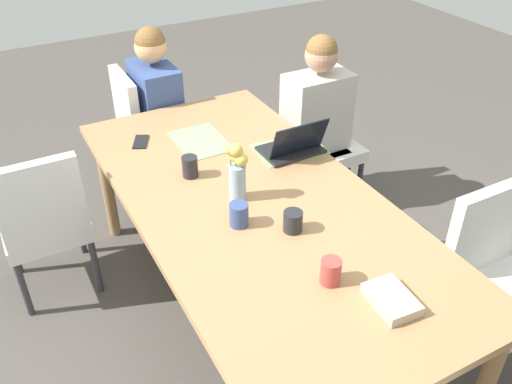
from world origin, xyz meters
name	(u,v)px	position (x,y,z in m)	size (l,w,h in m)	color
ground_plane	(256,315)	(0.00, 0.00, 0.00)	(10.00, 10.00, 0.00)	#4C4742
dining_table	(256,212)	(0.00, 0.00, 0.69)	(2.28, 1.09, 0.76)	#9E754C
chair_head_right_left_near	(146,128)	(1.42, 0.07, 0.50)	(0.44, 0.44, 0.90)	silver
person_head_right_left_near	(160,126)	(1.36, 0.00, 0.53)	(0.40, 0.36, 1.19)	#2D2D33
chair_near_left_mid	(317,133)	(0.82, -0.90, 0.50)	(0.44, 0.44, 0.90)	silver
person_near_left_mid	(316,136)	(0.74, -0.84, 0.53)	(0.36, 0.40, 1.19)	#2D2D33
chair_far_right_mid	(44,219)	(0.70, 0.88, 0.50)	(0.44, 0.44, 0.90)	silver
chair_near_right_far	(495,273)	(-0.71, -0.87, 0.50)	(0.44, 0.44, 0.90)	silver
flower_vase	(237,170)	(0.06, 0.06, 0.91)	(0.09, 0.09, 0.29)	#8EA8B7
placemat_head_right_left_near	(201,141)	(0.64, 0.00, 0.76)	(0.36, 0.26, 0.00)	#7FAD70
placemat_near_left_mid	(290,149)	(0.33, -0.39, 0.76)	(0.36, 0.26, 0.00)	#7FAD70
laptop_near_left_mid	(293,146)	(0.29, -0.38, 0.80)	(0.22, 0.32, 0.21)	black
coffee_mug_near_left	(190,167)	(0.34, 0.18, 0.81)	(0.08, 0.08, 0.11)	#232328
coffee_mug_near_right	(331,271)	(-0.61, 0.01, 0.81)	(0.08, 0.08, 0.10)	#AD3D38
coffee_mug_centre_left	(239,215)	(-0.12, 0.15, 0.81)	(0.08, 0.08, 0.11)	#33477A
coffee_mug_centre_right	(293,221)	(-0.27, -0.04, 0.81)	(0.08, 0.08, 0.09)	#232328
book_red_cover	(391,300)	(-0.81, -0.12, 0.78)	(0.20, 0.14, 0.04)	#B2A38E
phone_black	(141,142)	(0.79, 0.29, 0.76)	(0.15, 0.07, 0.01)	black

